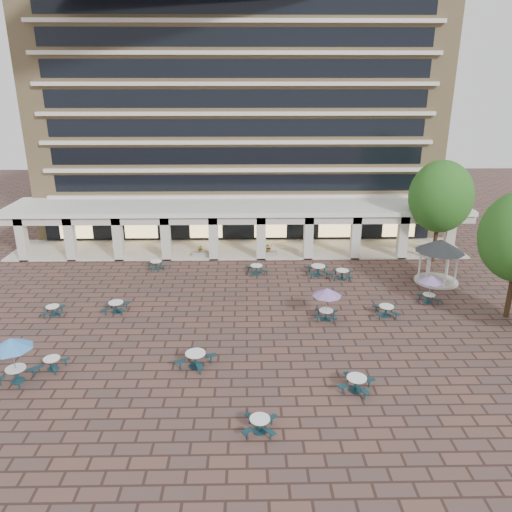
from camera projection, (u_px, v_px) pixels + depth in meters
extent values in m
plane|color=brown|center=(234.00, 322.00, 33.28)|extent=(120.00, 120.00, 0.00)
cube|color=tan|center=(238.00, 121.00, 53.62)|extent=(40.00, 15.00, 22.00)
cube|color=beige|center=(238.00, 197.00, 48.50)|extent=(36.80, 0.50, 0.35)
cube|color=black|center=(238.00, 183.00, 48.28)|extent=(35.20, 0.05, 1.60)
cube|color=beige|center=(238.00, 170.00, 47.63)|extent=(36.80, 0.50, 0.35)
cube|color=black|center=(237.00, 156.00, 47.41)|extent=(35.20, 0.05, 1.60)
cube|color=beige|center=(237.00, 142.00, 46.75)|extent=(36.80, 0.50, 0.35)
cube|color=black|center=(237.00, 128.00, 46.54)|extent=(35.20, 0.05, 1.60)
cube|color=beige|center=(237.00, 114.00, 45.88)|extent=(36.80, 0.50, 0.35)
cube|color=black|center=(237.00, 99.00, 45.66)|extent=(35.20, 0.05, 1.60)
cube|color=beige|center=(237.00, 84.00, 45.01)|extent=(36.80, 0.50, 0.35)
cube|color=black|center=(236.00, 68.00, 44.79)|extent=(35.20, 0.05, 1.60)
cube|color=beige|center=(236.00, 53.00, 44.14)|extent=(36.80, 0.50, 0.35)
cube|color=black|center=(236.00, 37.00, 43.92)|extent=(35.20, 0.05, 1.60)
cube|color=beige|center=(236.00, 20.00, 43.27)|extent=(36.80, 0.50, 0.35)
cube|color=black|center=(236.00, 4.00, 43.05)|extent=(35.20, 0.05, 1.60)
cube|color=white|center=(237.00, 206.00, 46.01)|extent=(42.00, 6.60, 0.40)
cube|color=beige|center=(237.00, 219.00, 43.47)|extent=(42.00, 0.30, 0.90)
cube|color=black|center=(238.00, 223.00, 49.35)|extent=(38.00, 0.15, 3.20)
cube|color=beige|center=(238.00, 249.00, 47.39)|extent=(42.00, 6.00, 0.12)
cube|color=beige|center=(22.00, 239.00, 43.97)|extent=(0.80, 0.80, 4.00)
cube|color=beige|center=(70.00, 239.00, 44.04)|extent=(0.80, 0.80, 4.00)
cube|color=beige|center=(118.00, 238.00, 44.12)|extent=(0.80, 0.80, 4.00)
cube|color=beige|center=(166.00, 238.00, 44.19)|extent=(0.80, 0.80, 4.00)
cube|color=beige|center=(214.00, 238.00, 44.26)|extent=(0.80, 0.80, 4.00)
cube|color=beige|center=(261.00, 237.00, 44.33)|extent=(0.80, 0.80, 4.00)
cube|color=beige|center=(308.00, 237.00, 44.40)|extent=(0.80, 0.80, 4.00)
cube|color=beige|center=(355.00, 237.00, 44.47)|extent=(0.80, 0.80, 4.00)
cube|color=beige|center=(402.00, 237.00, 44.54)|extent=(0.80, 0.80, 4.00)
cube|color=beige|center=(449.00, 236.00, 44.62)|extent=(0.80, 0.80, 4.00)
cube|color=#FFD88C|center=(76.00, 227.00, 49.01)|extent=(3.20, 0.08, 2.40)
cube|color=#FFD88C|center=(141.00, 226.00, 49.12)|extent=(3.20, 0.08, 2.40)
cube|color=#FFD88C|center=(206.00, 226.00, 49.23)|extent=(3.20, 0.08, 2.40)
cube|color=#FFD88C|center=(271.00, 226.00, 49.33)|extent=(3.20, 0.08, 2.40)
cube|color=#FFD88C|center=(335.00, 225.00, 49.44)|extent=(3.20, 0.08, 2.40)
cube|color=#FFD88C|center=(399.00, 225.00, 49.55)|extent=(3.20, 0.08, 2.40)
cylinder|color=#123138|center=(53.00, 369.00, 27.86)|extent=(0.64, 0.64, 0.04)
cylinder|color=#123138|center=(52.00, 364.00, 27.77)|extent=(0.16, 0.16, 0.60)
cylinder|color=white|center=(52.00, 359.00, 27.65)|extent=(0.91, 0.91, 0.05)
cube|color=#123138|center=(65.00, 359.00, 28.09)|extent=(0.56, 0.48, 0.05)
cylinder|color=#123138|center=(66.00, 362.00, 28.16)|extent=(0.07, 0.07, 0.38)
cube|color=#123138|center=(50.00, 357.00, 28.30)|extent=(0.48, 0.56, 0.05)
cylinder|color=#123138|center=(50.00, 360.00, 28.37)|extent=(0.07, 0.07, 0.38)
cube|color=#123138|center=(39.00, 366.00, 27.38)|extent=(0.56, 0.48, 0.05)
cylinder|color=#123138|center=(39.00, 370.00, 27.45)|extent=(0.07, 0.07, 0.38)
cube|color=#123138|center=(55.00, 369.00, 27.17)|extent=(0.48, 0.56, 0.05)
cylinder|color=#123138|center=(55.00, 372.00, 27.24)|extent=(0.07, 0.07, 0.38)
cylinder|color=#123138|center=(196.00, 366.00, 28.14)|extent=(0.80, 0.80, 0.05)
cylinder|color=#123138|center=(196.00, 360.00, 28.02)|extent=(0.21, 0.21, 0.75)
cylinder|color=white|center=(195.00, 353.00, 27.87)|extent=(1.14, 1.14, 0.06)
cube|color=#123138|center=(211.00, 355.00, 28.28)|extent=(0.70, 0.52, 0.06)
cylinder|color=#123138|center=(211.00, 359.00, 28.37)|extent=(0.09, 0.09, 0.48)
cube|color=#123138|center=(192.00, 351.00, 28.76)|extent=(0.52, 0.70, 0.06)
cylinder|color=#123138|center=(192.00, 355.00, 28.85)|extent=(0.09, 0.09, 0.48)
cube|color=#123138|center=(180.00, 361.00, 27.67)|extent=(0.70, 0.52, 0.06)
cylinder|color=#123138|center=(180.00, 366.00, 27.76)|extent=(0.09, 0.09, 0.48)
cube|color=#123138|center=(200.00, 366.00, 27.19)|extent=(0.52, 0.70, 0.06)
cylinder|color=#123138|center=(200.00, 371.00, 27.28)|extent=(0.09, 0.09, 0.48)
cylinder|color=#123138|center=(260.00, 431.00, 22.94)|extent=(0.66, 0.66, 0.04)
cylinder|color=#123138|center=(260.00, 426.00, 22.84)|extent=(0.17, 0.17, 0.62)
cylinder|color=white|center=(260.00, 419.00, 22.71)|extent=(0.94, 0.94, 0.05)
cube|color=#123138|center=(272.00, 417.00, 23.25)|extent=(0.57, 0.53, 0.05)
cylinder|color=#123138|center=(272.00, 421.00, 23.33)|extent=(0.08, 0.08, 0.40)
cube|color=#123138|center=(250.00, 416.00, 23.33)|extent=(0.53, 0.57, 0.05)
cylinder|color=#123138|center=(250.00, 420.00, 23.41)|extent=(0.08, 0.08, 0.40)
cube|color=#123138|center=(247.00, 431.00, 22.36)|extent=(0.57, 0.53, 0.05)
cylinder|color=#123138|center=(247.00, 435.00, 22.43)|extent=(0.08, 0.08, 0.40)
cube|color=#123138|center=(271.00, 432.00, 22.28)|extent=(0.53, 0.57, 0.05)
cylinder|color=#123138|center=(270.00, 436.00, 22.35)|extent=(0.08, 0.08, 0.40)
cylinder|color=#123138|center=(356.00, 390.00, 25.96)|extent=(0.72, 0.72, 0.04)
cylinder|color=#123138|center=(356.00, 385.00, 25.85)|extent=(0.19, 0.19, 0.68)
cylinder|color=white|center=(357.00, 378.00, 25.71)|extent=(1.03, 1.03, 0.05)
cube|color=#123138|center=(370.00, 380.00, 26.09)|extent=(0.63, 0.47, 0.05)
cylinder|color=#123138|center=(369.00, 383.00, 26.17)|extent=(0.08, 0.08, 0.43)
cube|color=#123138|center=(348.00, 375.00, 26.52)|extent=(0.47, 0.63, 0.05)
cylinder|color=#123138|center=(348.00, 379.00, 26.60)|extent=(0.08, 0.08, 0.43)
cube|color=#123138|center=(343.00, 386.00, 25.53)|extent=(0.63, 0.47, 0.05)
cylinder|color=#123138|center=(343.00, 390.00, 25.61)|extent=(0.08, 0.08, 0.43)
cube|color=#123138|center=(365.00, 391.00, 25.10)|extent=(0.47, 0.63, 0.05)
cylinder|color=#123138|center=(365.00, 395.00, 25.18)|extent=(0.08, 0.08, 0.43)
cylinder|color=#123138|center=(18.00, 381.00, 26.76)|extent=(0.74, 0.74, 0.04)
cylinder|color=#123138|center=(17.00, 375.00, 26.65)|extent=(0.19, 0.19, 0.70)
cylinder|color=white|center=(16.00, 368.00, 26.51)|extent=(1.05, 1.05, 0.05)
cube|color=#123138|center=(33.00, 369.00, 27.01)|extent=(0.65, 0.54, 0.05)
cylinder|color=#123138|center=(34.00, 373.00, 27.09)|extent=(0.08, 0.08, 0.44)
cube|color=#123138|center=(15.00, 366.00, 27.28)|extent=(0.54, 0.65, 0.05)
cylinder|color=#123138|center=(15.00, 370.00, 27.36)|extent=(0.08, 0.08, 0.44)
cylinder|color=#123138|center=(0.00, 382.00, 26.30)|extent=(0.08, 0.08, 0.44)
cube|color=#123138|center=(18.00, 381.00, 25.95)|extent=(0.54, 0.65, 0.05)
cylinder|color=#123138|center=(19.00, 385.00, 26.03)|extent=(0.08, 0.08, 0.44)
cylinder|color=gray|center=(14.00, 360.00, 26.35)|extent=(0.05, 0.05, 2.53)
cone|color=#3D83D2|center=(11.00, 344.00, 26.01)|extent=(2.22, 2.22, 0.58)
cylinder|color=#123138|center=(117.00, 312.00, 34.67)|extent=(0.71, 0.71, 0.04)
cylinder|color=#123138|center=(116.00, 308.00, 34.57)|extent=(0.18, 0.18, 0.66)
cylinder|color=white|center=(116.00, 302.00, 34.43)|extent=(1.01, 1.01, 0.05)
cube|color=#123138|center=(126.00, 303.00, 35.02)|extent=(0.60, 0.57, 0.05)
cylinder|color=#123138|center=(127.00, 306.00, 35.10)|extent=(0.08, 0.08, 0.42)
cube|color=#123138|center=(111.00, 303.00, 35.08)|extent=(0.57, 0.60, 0.05)
cylinder|color=#123138|center=(111.00, 306.00, 35.16)|extent=(0.08, 0.08, 0.42)
cube|color=#123138|center=(106.00, 310.00, 34.04)|extent=(0.60, 0.57, 0.05)
cylinder|color=#123138|center=(106.00, 313.00, 34.12)|extent=(0.08, 0.08, 0.42)
cube|color=#123138|center=(122.00, 310.00, 33.97)|extent=(0.57, 0.60, 0.05)
cylinder|color=#123138|center=(122.00, 313.00, 34.05)|extent=(0.08, 0.08, 0.42)
cylinder|color=#123138|center=(326.00, 319.00, 33.60)|extent=(0.66, 0.66, 0.04)
cylinder|color=#123138|center=(326.00, 315.00, 33.50)|extent=(0.17, 0.17, 0.62)
cylinder|color=white|center=(326.00, 310.00, 33.37)|extent=(0.94, 0.94, 0.05)
cube|color=#123138|center=(334.00, 311.00, 33.86)|extent=(0.57, 0.50, 0.05)
cylinder|color=#123138|center=(334.00, 314.00, 33.93)|extent=(0.07, 0.07, 0.39)
cube|color=#123138|center=(319.00, 310.00, 34.03)|extent=(0.50, 0.57, 0.05)
cylinder|color=#123138|center=(319.00, 313.00, 34.10)|extent=(0.07, 0.07, 0.39)
cube|color=#123138|center=(318.00, 317.00, 33.07)|extent=(0.57, 0.50, 0.05)
cylinder|color=#123138|center=(318.00, 320.00, 33.14)|extent=(0.07, 0.07, 0.39)
cube|color=#123138|center=(333.00, 318.00, 32.90)|extent=(0.50, 0.57, 0.05)
cylinder|color=#123138|center=(333.00, 321.00, 32.97)|extent=(0.07, 0.07, 0.39)
cylinder|color=gray|center=(326.00, 304.00, 33.23)|extent=(0.05, 0.05, 2.25)
cone|color=#8869B1|center=(327.00, 292.00, 32.93)|extent=(1.97, 1.97, 0.52)
cylinder|color=#123138|center=(386.00, 316.00, 34.11)|extent=(0.69, 0.69, 0.04)
cylinder|color=#123138|center=(386.00, 312.00, 34.01)|extent=(0.18, 0.18, 0.65)
cylinder|color=white|center=(387.00, 306.00, 33.88)|extent=(0.99, 0.99, 0.05)
cube|color=#123138|center=(392.00, 307.00, 34.50)|extent=(0.58, 0.58, 0.05)
cylinder|color=#123138|center=(392.00, 310.00, 34.57)|extent=(0.08, 0.08, 0.42)
cube|color=#123138|center=(376.00, 307.00, 34.48)|extent=(0.58, 0.58, 0.05)
cylinder|color=#123138|center=(376.00, 310.00, 34.56)|extent=(0.08, 0.08, 0.42)
cube|color=#123138|center=(380.00, 314.00, 33.45)|extent=(0.58, 0.58, 0.05)
cylinder|color=#123138|center=(380.00, 317.00, 33.53)|extent=(0.08, 0.08, 0.42)
cube|color=#123138|center=(396.00, 314.00, 33.47)|extent=(0.58, 0.58, 0.05)
cylinder|color=#123138|center=(396.00, 317.00, 33.54)|extent=(0.08, 0.08, 0.42)
cylinder|color=#123138|center=(54.00, 315.00, 34.24)|extent=(0.62, 0.62, 0.04)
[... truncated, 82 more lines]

